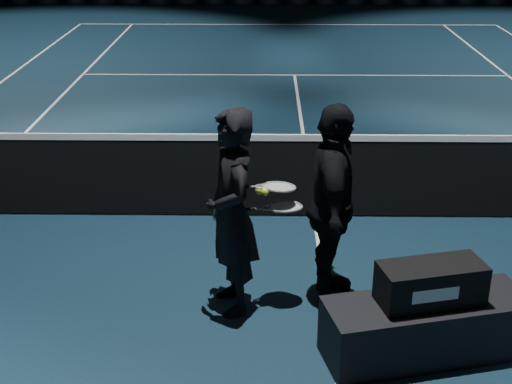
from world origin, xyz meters
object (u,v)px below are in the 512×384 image
(racket_bag, at_px, (431,283))
(racket_upper, at_px, (279,187))
(tennis_balls, at_px, (262,189))
(player_b, at_px, (332,206))
(racket_lower, at_px, (285,207))
(player_bench, at_px, (426,328))
(player_a, at_px, (232,213))

(racket_bag, height_order, racket_upper, racket_upper)
(racket_bag, relative_size, racket_upper, 1.16)
(racket_bag, distance_m, tennis_balls, 1.52)
(player_b, distance_m, racket_lower, 0.40)
(player_bench, relative_size, racket_lower, 2.31)
(racket_lower, relative_size, tennis_balls, 5.67)
(player_bench, distance_m, player_a, 1.78)
(racket_upper, bearing_deg, player_bench, -48.15)
(player_a, height_order, racket_upper, player_a)
(player_a, bearing_deg, racket_upper, 87.34)
(racket_bag, distance_m, racket_upper, 1.44)
(player_bench, bearing_deg, racket_bag, 0.00)
(player_a, relative_size, racket_upper, 2.61)
(racket_upper, bearing_deg, tennis_balls, -170.43)
(racket_bag, height_order, tennis_balls, tennis_balls)
(player_bench, height_order, player_b, player_b)
(tennis_balls, bearing_deg, player_bench, -29.41)
(player_bench, xyz_separation_m, player_a, (-1.52, 0.67, 0.65))
(tennis_balls, bearing_deg, racket_bag, -29.41)
(player_bench, height_order, tennis_balls, tennis_balls)
(racket_bag, xyz_separation_m, racket_upper, (-1.13, 0.77, 0.45))
(tennis_balls, bearing_deg, racket_upper, 23.34)
(player_a, xyz_separation_m, tennis_balls, (0.25, 0.05, 0.20))
(racket_lower, bearing_deg, player_a, -180.00)
(racket_bag, distance_m, player_a, 1.68)
(racket_upper, height_order, tennis_balls, tennis_balls)
(racket_bag, bearing_deg, tennis_balls, 136.85)
(tennis_balls, bearing_deg, player_b, 9.29)
(racket_lower, relative_size, racket_upper, 1.00)
(racket_bag, height_order, player_a, player_a)
(racket_bag, xyz_separation_m, racket_lower, (-1.07, 0.74, 0.28))
(player_bench, bearing_deg, player_b, 116.26)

